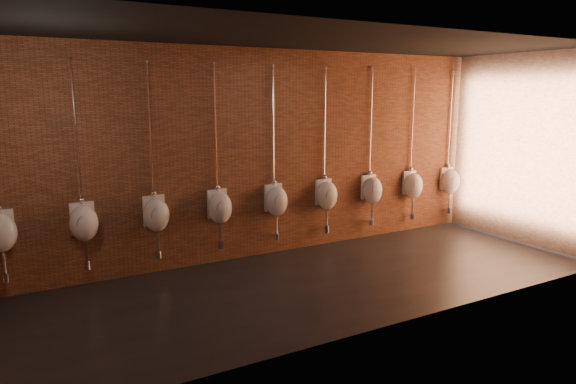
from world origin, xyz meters
name	(u,v)px	position (x,y,z in m)	size (l,w,h in m)	color
ground	(310,284)	(0.00, 0.00, 0.00)	(8.50, 8.50, 0.00)	black
room_shell	(311,135)	(0.00, 0.00, 2.01)	(8.54, 3.04, 3.22)	black
urinal_0	(1,231)	(-3.56, 1.37, 0.89)	(0.38, 0.34, 2.71)	white
urinal_1	(84,222)	(-2.62, 1.37, 0.89)	(0.38, 0.34, 2.71)	white
urinal_2	(156,214)	(-1.67, 1.37, 0.89)	(0.38, 0.34, 2.71)	white
urinal_3	(220,207)	(-0.73, 1.37, 0.89)	(0.38, 0.34, 2.71)	white
urinal_4	(276,200)	(0.22, 1.37, 0.89)	(0.38, 0.34, 2.71)	white
urinal_5	(327,194)	(1.17, 1.37, 0.89)	(0.38, 0.34, 2.71)	white
urinal_6	(372,189)	(2.11, 1.37, 0.89)	(0.38, 0.34, 2.71)	white
urinal_7	(413,185)	(3.06, 1.37, 0.89)	(0.38, 0.34, 2.71)	white
urinal_8	(450,181)	(4.00, 1.37, 0.89)	(0.38, 0.34, 2.71)	white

